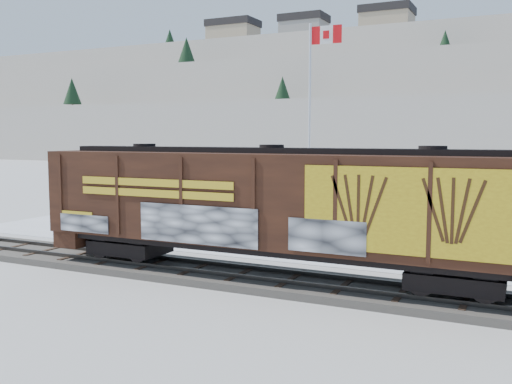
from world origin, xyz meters
The scene contains 9 objects.
ground centered at (0.00, 0.00, 0.00)m, with size 500.00×500.00×0.00m, color white.
rail_track centered at (0.00, 0.00, 0.15)m, with size 50.00×3.40×0.43m.
parking_strip centered at (0.00, 7.50, 0.01)m, with size 40.00×8.00×0.03m, color white.
hillside centered at (-0.05, 139.79, 14.37)m, with size 360.00×110.00×93.00m.
hopper_railcar centered at (1.19, -0.01, 3.00)m, with size 18.81×3.06×4.61m.
flagpole centered at (-1.77, 12.21, 4.39)m, with size 2.30×0.90×11.81m.
car_silver centered at (-8.71, 8.19, 0.84)m, with size 1.91×4.75×1.62m, color #B4B6BC.
car_white centered at (-4.54, 8.05, 0.73)m, with size 1.49×4.27×1.41m, color silver.
car_dark centered at (7.08, 7.91, 0.79)m, with size 2.14×5.27×1.53m, color black.
Camera 1 is at (9.63, -18.89, 5.47)m, focal length 40.00 mm.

